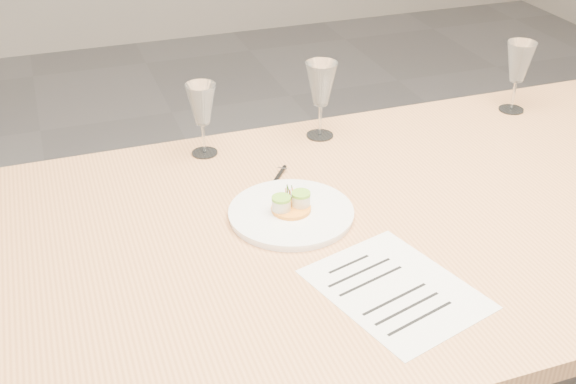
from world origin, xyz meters
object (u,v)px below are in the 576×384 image
object	(u,v)px
dinner_plate	(291,212)
wine_glass_1	(202,106)
wine_glass_3	(519,63)
recipe_sheet	(395,289)
dining_table	(364,245)
ballpoint_pen	(276,180)
wine_glass_2	(321,86)

from	to	relation	value
dinner_plate	wine_glass_1	bearing A→B (deg)	106.89
dinner_plate	wine_glass_3	distance (m)	0.84
dinner_plate	wine_glass_3	world-z (taller)	wine_glass_3
recipe_sheet	dining_table	bearing A→B (deg)	62.23
dinner_plate	ballpoint_pen	world-z (taller)	dinner_plate
dining_table	ballpoint_pen	xyz separation A→B (m)	(-0.13, 0.21, 0.07)
ballpoint_pen	wine_glass_1	size ratio (longest dim) A/B	0.62
dining_table	ballpoint_pen	distance (m)	0.26
ballpoint_pen	wine_glass_2	xyz separation A→B (m)	(0.18, 0.19, 0.14)
dinner_plate	ballpoint_pen	distance (m)	0.15
ballpoint_pen	wine_glass_3	size ratio (longest dim) A/B	0.58
dining_table	ballpoint_pen	bearing A→B (deg)	121.04
dining_table	wine_glass_1	xyz separation A→B (m)	(-0.25, 0.41, 0.20)
wine_glass_1	wine_glass_2	world-z (taller)	wine_glass_2
dining_table	wine_glass_2	size ratio (longest dim) A/B	11.98
dinner_plate	wine_glass_3	bearing A→B (deg)	22.26
wine_glass_2	wine_glass_3	bearing A→B (deg)	-2.80
wine_glass_3	dining_table	bearing A→B (deg)	-148.87
dining_table	ballpoint_pen	size ratio (longest dim) A/B	21.06
dining_table	wine_glass_3	xyz separation A→B (m)	(0.62, 0.37, 0.21)
dinner_plate	dining_table	bearing A→B (deg)	-22.70
ballpoint_pen	dinner_plate	bearing A→B (deg)	-149.17
ballpoint_pen	wine_glass_3	distance (m)	0.78
wine_glass_3	ballpoint_pen	bearing A→B (deg)	-167.92
wine_glass_3	wine_glass_2	bearing A→B (deg)	177.20
dinner_plate	wine_glass_1	xyz separation A→B (m)	(-0.10, 0.35, 0.12)
dining_table	wine_glass_3	world-z (taller)	wine_glass_3
dining_table	wine_glass_3	bearing A→B (deg)	31.13
ballpoint_pen	wine_glass_2	world-z (taller)	wine_glass_2
dining_table	recipe_sheet	world-z (taller)	recipe_sheet
wine_glass_3	dinner_plate	bearing A→B (deg)	-157.74
ballpoint_pen	wine_glass_2	distance (m)	0.30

